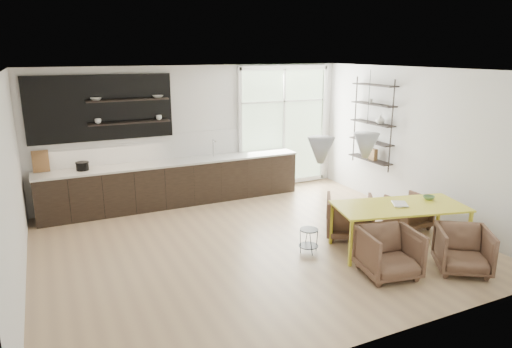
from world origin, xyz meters
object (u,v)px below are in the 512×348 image
armchair_back_left (349,217)px  armchair_back_right (408,211)px  armchair_front_right (463,250)px  wire_stool (309,237)px  armchair_front_left (389,252)px  dining_table (400,208)px

armchair_back_left → armchair_back_right: armchair_back_left is taller
armchair_front_right → wire_stool: (-1.72, 1.54, -0.08)m
armchair_back_left → armchair_front_right: 1.95m
armchair_back_left → armchair_front_left: armchair_back_left is taller
armchair_back_left → armchair_front_right: armchair_back_left is taller
armchair_front_left → armchair_front_right: bearing=-8.3°
armchair_back_left → armchair_front_left: size_ratio=1.02×
dining_table → wire_stool: dining_table is taller
armchair_back_right → wire_stool: size_ratio=1.69×
dining_table → armchair_back_left: bearing=130.0°
dining_table → armchair_front_right: (0.33, -1.02, -0.38)m
armchair_front_left → armchair_back_left: bearing=86.0°
wire_stool → dining_table: bearing=-20.7°
dining_table → armchair_front_left: 1.06m
armchair_back_right → armchair_front_left: size_ratio=0.86×
dining_table → armchair_front_right: bearing=-58.2°
dining_table → armchair_back_left: size_ratio=2.80×
armchair_back_left → armchair_front_right: (0.72, -1.81, -0.03)m
dining_table → armchair_back_left: dining_table is taller
armchair_back_left → dining_table: bearing=149.0°
dining_table → armchair_back_right: 1.18m
dining_table → armchair_front_left: dining_table is taller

